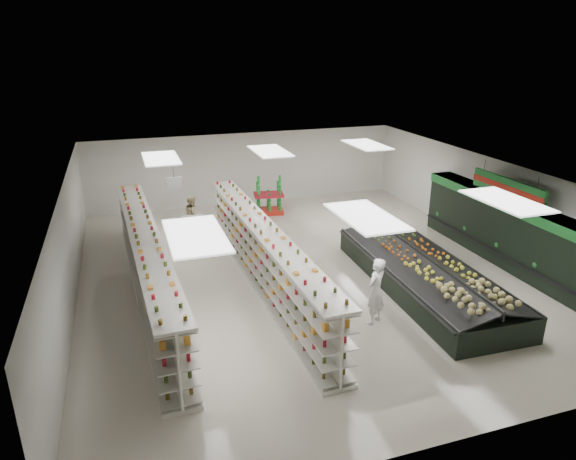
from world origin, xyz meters
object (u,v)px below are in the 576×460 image
object	(u,v)px
soda_endcap	(269,196)
shopper_background	(193,215)
shopper_main	(375,291)
gondola_left	(148,267)
produce_island	(424,273)
gondola_center	(264,259)

from	to	relation	value
soda_endcap	shopper_background	size ratio (longest dim) A/B	1.06
shopper_background	shopper_main	bearing A→B (deg)	-148.41
gondola_left	shopper_background	bearing A→B (deg)	64.93
gondola_left	shopper_main	size ratio (longest dim) A/B	6.05
produce_island	shopper_main	xyz separation A→B (m)	(-2.35, -1.36, 0.43)
produce_island	shopper_background	size ratio (longest dim) A/B	4.84
gondola_center	shopper_background	xyz separation A→B (m)	(-1.38, 5.17, -0.12)
produce_island	soda_endcap	world-z (taller)	soda_endcap
gondola_center	produce_island	size ratio (longest dim) A/B	1.51
gondola_left	shopper_main	world-z (taller)	gondola_left
gondola_left	shopper_main	bearing A→B (deg)	-34.59
produce_island	gondola_left	bearing A→B (deg)	164.97
shopper_background	gondola_center	bearing A→B (deg)	-156.77
gondola_left	gondola_center	distance (m)	3.39
soda_endcap	shopper_main	xyz separation A→B (m)	(0.08, -9.69, 0.15)
gondola_left	soda_endcap	distance (m)	8.27
produce_island	soda_endcap	distance (m)	8.68
gondola_center	soda_endcap	xyz separation A→B (m)	(2.09, 6.63, -0.10)
soda_endcap	shopper_main	distance (m)	9.69
produce_island	shopper_main	distance (m)	2.75
soda_endcap	gondola_center	bearing A→B (deg)	-107.49
gondola_left	produce_island	bearing A→B (deg)	-17.46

